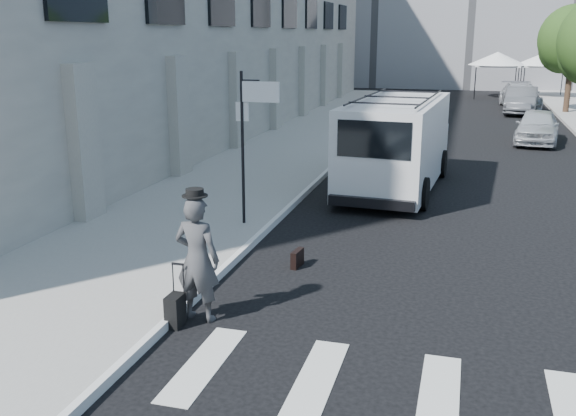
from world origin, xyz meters
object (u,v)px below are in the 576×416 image
Objects in this scene: businessman at (197,259)px; cargo_van at (397,143)px; suitcase at (175,310)px; briefcase at (297,258)px; parked_car_c at (520,96)px; parked_car_a at (537,126)px; parked_car_b at (521,100)px.

cargo_van reaches higher than businessman.
cargo_van reaches higher than suitcase.
briefcase is 0.08× the size of parked_car_c.
suitcase is at bearing -98.38° from cargo_van.
cargo_van is 10.78m from parked_car_a.
cargo_van is (1.99, 10.05, 0.32)m from businessman.
parked_car_a is (6.75, 19.70, -0.32)m from businessman.
businessman is at bearing -97.37° from cargo_van.
parked_car_c is at bearing 78.28° from suitcase.
businessman is 2.05× the size of suitcase.
cargo_van is 1.36× the size of parked_car_c.
parked_car_b is at bearing 80.47° from cargo_van.
briefcase is at bearing -94.66° from cargo_van.
parked_car_a is 0.90× the size of parked_car_b.
suitcase is 31.41m from parked_car_b.
briefcase is 17.94m from parked_car_a.
parked_car_a is at bearing 77.54° from briefcase.
cargo_van is 20.79m from parked_car_b.
parked_car_c is (4.92, 23.31, -0.58)m from cargo_van.
briefcase is at bearing -95.43° from parked_car_b.
parked_car_a is 10.56m from parked_car_b.
businessman is 0.44× the size of parked_car_b.
businessman is 20.83m from parked_car_a.
suitcase is (-0.26, -0.34, -0.75)m from businessman.
cargo_van reaches higher than briefcase.
suitcase is 34.45m from parked_car_c.
briefcase is at bearing -104.43° from parked_car_c.
briefcase is 28.15m from parked_car_b.
parked_car_a is at bearing -94.02° from parked_car_c.
parked_car_b is at bearing -95.51° from parked_car_c.
parked_car_c is at bearing 96.55° from parked_car_a.
businessman is at bearing -105.03° from parked_car_c.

